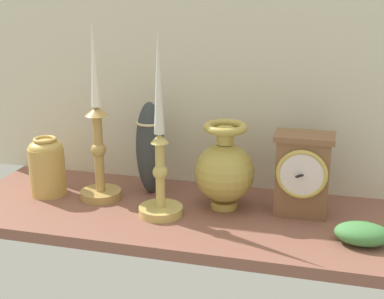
{
  "coord_description": "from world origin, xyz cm",
  "views": [
    {
      "loc": [
        28.79,
        -103.71,
        47.52
      ],
      "look_at": [
        1.36,
        0.0,
        14.0
      ],
      "focal_mm": 50.51,
      "sensor_mm": 36.0,
      "label": 1
    }
  ],
  "objects_px": {
    "brass_vase_jar": "(47,165)",
    "tall_ceramic_vase": "(150,148)",
    "mantel_clock": "(303,174)",
    "candlestick_tall_center": "(98,148)",
    "brass_vase_bulbous": "(225,170)",
    "candlestick_tall_left": "(160,164)"
  },
  "relations": [
    {
      "from": "brass_vase_jar",
      "to": "tall_ceramic_vase",
      "type": "relative_size",
      "value": 0.63
    },
    {
      "from": "mantel_clock",
      "to": "brass_vase_jar",
      "type": "bearing_deg",
      "value": -176.3
    },
    {
      "from": "candlestick_tall_center",
      "to": "brass_vase_bulbous",
      "type": "distance_m",
      "value": 0.29
    },
    {
      "from": "brass_vase_jar",
      "to": "candlestick_tall_center",
      "type": "bearing_deg",
      "value": 4.13
    },
    {
      "from": "candlestick_tall_left",
      "to": "brass_vase_bulbous",
      "type": "relative_size",
      "value": 2.05
    },
    {
      "from": "candlestick_tall_left",
      "to": "candlestick_tall_center",
      "type": "height_order",
      "value": "candlestick_tall_center"
    },
    {
      "from": "candlestick_tall_left",
      "to": "candlestick_tall_center",
      "type": "xyz_separation_m",
      "value": [
        -0.16,
        0.05,
        0.01
      ]
    },
    {
      "from": "mantel_clock",
      "to": "candlestick_tall_left",
      "type": "xyz_separation_m",
      "value": [
        -0.29,
        -0.08,
        0.02
      ]
    },
    {
      "from": "candlestick_tall_left",
      "to": "brass_vase_jar",
      "type": "distance_m",
      "value": 0.3
    },
    {
      "from": "brass_vase_jar",
      "to": "mantel_clock",
      "type": "bearing_deg",
      "value": 3.7
    },
    {
      "from": "brass_vase_bulbous",
      "to": "brass_vase_jar",
      "type": "relative_size",
      "value": 1.39
    },
    {
      "from": "candlestick_tall_left",
      "to": "brass_vase_jar",
      "type": "bearing_deg",
      "value": 171.26
    },
    {
      "from": "mantel_clock",
      "to": "tall_ceramic_vase",
      "type": "relative_size",
      "value": 0.81
    },
    {
      "from": "candlestick_tall_center",
      "to": "tall_ceramic_vase",
      "type": "relative_size",
      "value": 1.83
    },
    {
      "from": "brass_vase_bulbous",
      "to": "candlestick_tall_center",
      "type": "bearing_deg",
      "value": -176.04
    },
    {
      "from": "brass_vase_bulbous",
      "to": "tall_ceramic_vase",
      "type": "bearing_deg",
      "value": 167.16
    },
    {
      "from": "candlestick_tall_left",
      "to": "candlestick_tall_center",
      "type": "relative_size",
      "value": 0.98
    },
    {
      "from": "mantel_clock",
      "to": "candlestick_tall_center",
      "type": "bearing_deg",
      "value": -176.42
    },
    {
      "from": "candlestick_tall_left",
      "to": "tall_ceramic_vase",
      "type": "relative_size",
      "value": 1.79
    },
    {
      "from": "tall_ceramic_vase",
      "to": "brass_vase_bulbous",
      "type": "bearing_deg",
      "value": -12.84
    },
    {
      "from": "candlestick_tall_center",
      "to": "tall_ceramic_vase",
      "type": "xyz_separation_m",
      "value": [
        0.1,
        0.06,
        -0.01
      ]
    },
    {
      "from": "mantel_clock",
      "to": "brass_vase_jar",
      "type": "relative_size",
      "value": 1.29
    }
  ]
}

